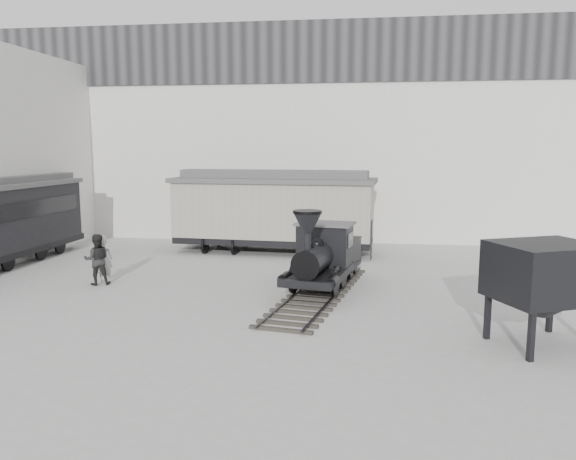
# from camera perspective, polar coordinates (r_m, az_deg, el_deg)

# --- Properties ---
(ground) EXTENTS (90.00, 90.00, 0.00)m
(ground) POSITION_cam_1_polar(r_m,az_deg,el_deg) (15.82, -4.99, -9.42)
(ground) COLOR #9E9E9B
(north_wall) EXTENTS (34.00, 2.51, 11.00)m
(north_wall) POSITION_cam_1_polar(r_m,az_deg,el_deg) (29.87, 1.16, 9.78)
(north_wall) COLOR silver
(north_wall) RESTS_ON ground
(locomotive) EXTENTS (3.19, 8.32, 2.88)m
(locomotive) POSITION_cam_1_polar(r_m,az_deg,el_deg) (18.99, 3.55, -3.07)
(locomotive) COLOR #2C2822
(locomotive) RESTS_ON ground
(boxcar) EXTENTS (9.50, 3.60, 3.81)m
(boxcar) POSITION_cam_1_polar(r_m,az_deg,el_deg) (25.84, -1.47, 2.09)
(boxcar) COLOR black
(boxcar) RESTS_ON ground
(visitor_a) EXTENTS (0.68, 0.51, 1.70)m
(visitor_a) POSITION_cam_1_polar(r_m,az_deg,el_deg) (21.34, -18.22, -2.79)
(visitor_a) COLOR #AEACA5
(visitor_a) RESTS_ON ground
(visitor_b) EXTENTS (1.09, 0.99, 1.81)m
(visitor_b) POSITION_cam_1_polar(r_m,az_deg,el_deg) (20.97, -18.84, -2.85)
(visitor_b) COLOR black
(visitor_b) RESTS_ON ground
(coal_hopper) EXTENTS (2.92, 2.70, 2.55)m
(coal_hopper) POSITION_cam_1_polar(r_m,az_deg,el_deg) (14.97, 24.59, -4.59)
(coal_hopper) COLOR black
(coal_hopper) RESTS_ON ground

